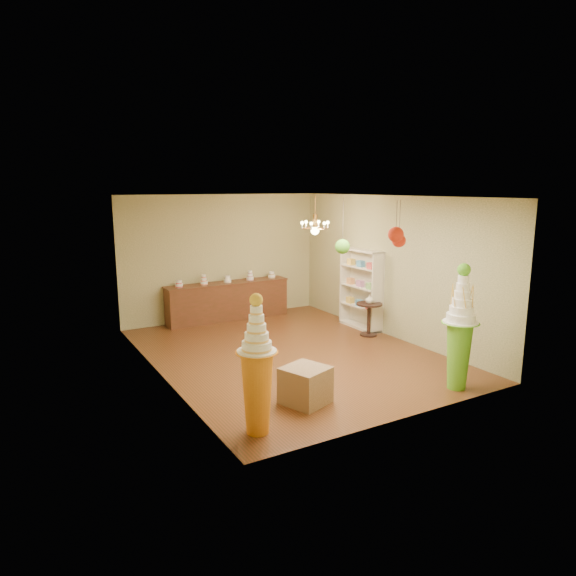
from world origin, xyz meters
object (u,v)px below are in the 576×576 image
pedestal_green (459,340)px  round_table (369,315)px  sideboard (228,300)px  pedestal_orange (257,380)px

pedestal_green → round_table: bearing=77.8°
pedestal_green → round_table: 3.14m
sideboard → round_table: sideboard is taller
pedestal_green → sideboard: bearing=103.9°
pedestal_green → sideboard: pedestal_green is taller
sideboard → round_table: bearing=-52.8°
pedestal_orange → pedestal_green: bearing=-4.1°
pedestal_orange → round_table: (4.10, 2.80, -0.26)m
pedestal_orange → sideboard: pedestal_orange is taller
pedestal_green → sideboard: (-1.44, 5.82, -0.33)m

